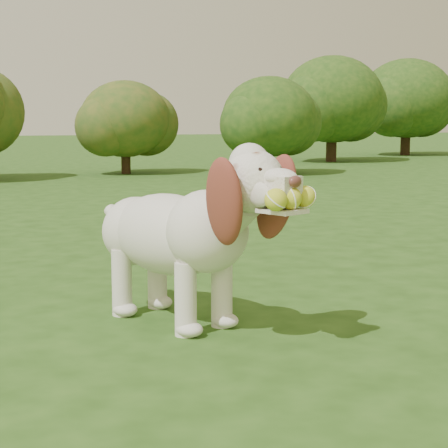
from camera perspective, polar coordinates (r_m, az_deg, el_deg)
name	(u,v)px	position (r m, az deg, el deg)	size (l,w,h in m)	color
ground	(145,308)	(3.45, -6.01, -6.39)	(80.00, 80.00, 0.00)	#214413
dog	(185,228)	(3.08, -3.03, -0.34)	(0.68, 1.15, 0.77)	silver
shrub_d	(269,117)	(11.86, 3.47, 8.16)	(1.48, 1.48, 1.54)	#382314
shrub_h	(407,99)	(18.99, 13.75, 9.27)	(2.26, 2.26, 2.34)	#382314
shrub_c	(125,119)	(12.07, -7.54, 7.93)	(1.43, 1.43, 1.48)	#382314
shrub_f	(332,99)	(15.70, 8.25, 9.37)	(2.09, 2.09, 2.16)	#382314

